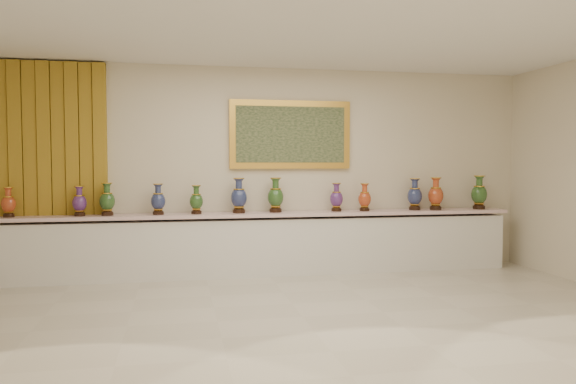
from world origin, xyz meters
The scene contains 15 objects.
ground centered at (0.00, 0.00, 0.00)m, with size 8.00×8.00×0.00m, color beige.
room centered at (-2.49, 2.44, 1.58)m, with size 8.00×8.00×8.00m.
counter centered at (0.00, 2.27, 0.44)m, with size 7.28×0.48×0.90m.
vase_0 centered at (-3.45, 2.24, 1.08)m, with size 0.22×0.22×0.40m.
vase_1 centered at (-2.56, 2.24, 1.08)m, with size 0.21×0.21×0.40m.
vase_2 centered at (-2.21, 2.23, 1.10)m, with size 0.26×0.26×0.44m.
vase_3 centered at (-1.54, 2.23, 1.09)m, with size 0.23×0.23×0.43m.
vase_4 centered at (-1.02, 2.24, 1.08)m, with size 0.20×0.20×0.40m.
vase_5 centered at (-0.42, 2.27, 1.12)m, with size 0.28×0.28×0.50m.
vase_6 centered at (0.11, 2.28, 1.12)m, with size 0.29×0.29×0.50m.
vase_7 centered at (1.02, 2.28, 1.09)m, with size 0.20×0.20×0.42m.
vase_8 centered at (1.44, 2.23, 1.08)m, with size 0.20×0.20×0.41m.
vase_9 centered at (2.25, 2.27, 1.11)m, with size 0.28×0.28×0.48m.
vase_10 centered at (2.56, 2.21, 1.12)m, with size 0.26×0.26×0.49m.
vase_11 centered at (3.29, 2.22, 1.13)m, with size 0.27×0.27×0.52m.
Camera 1 is at (-1.28, -5.66, 1.61)m, focal length 35.00 mm.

